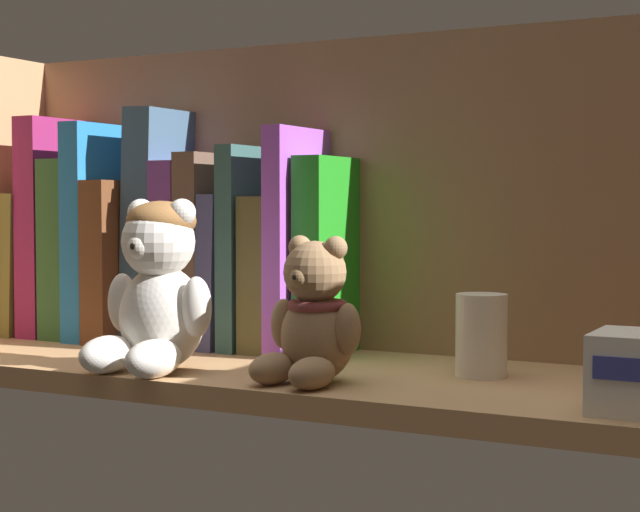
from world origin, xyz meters
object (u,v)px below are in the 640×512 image
at_px(book_5, 162,226).
at_px(book_7, 214,249).
at_px(book_1, 64,227).
at_px(pillar_candle, 481,335).
at_px(teddy_bear_larger, 157,289).
at_px(book_10, 280,273).
at_px(book_2, 88,248).
at_px(book_12, 331,256).
at_px(book_0, 44,263).
at_px(book_4, 135,260).
at_px(book_3, 112,232).
at_px(teddy_bear_smaller, 313,320).
at_px(book_8, 235,271).
at_px(book_11, 306,241).
at_px(book_6, 189,253).
at_px(book_9, 254,248).

relative_size(book_5, book_7, 1.24).
relative_size(book_1, pillar_candle, 3.43).
bearing_deg(book_5, teddy_bear_larger, -54.99).
distance_m(book_1, book_10, 0.29).
bearing_deg(book_1, teddy_bear_larger, -33.18).
height_order(book_2, book_12, book_2).
bearing_deg(book_7, book_2, 180.00).
height_order(book_10, teddy_bear_larger, book_10).
relative_size(book_7, teddy_bear_larger, 1.31).
bearing_deg(book_5, book_0, 180.00).
bearing_deg(book_4, book_2, 180.00).
height_order(book_3, teddy_bear_smaller, book_3).
bearing_deg(book_3, book_12, 0.00).
distance_m(book_8, book_10, 0.05).
bearing_deg(book_1, book_11, 0.00).
height_order(book_6, book_8, book_6).
xyz_separation_m(book_2, book_9, (0.22, 0.00, 0.00)).
bearing_deg(book_5, book_9, 0.00).
bearing_deg(teddy_bear_larger, pillar_candle, 20.38).
bearing_deg(book_12, book_2, 180.00).
bearing_deg(book_1, teddy_bear_smaller, -21.26).
xyz_separation_m(book_4, book_9, (0.15, 0.00, 0.02)).
bearing_deg(book_7, book_5, 180.00).
xyz_separation_m(book_9, teddy_bear_larger, (-0.00, -0.17, -0.03)).
xyz_separation_m(book_3, book_9, (0.18, 0.00, -0.01)).
height_order(book_4, teddy_bear_smaller, book_4).
relative_size(book_3, book_8, 1.49).
height_order(book_3, book_11, book_3).
xyz_separation_m(book_5, book_10, (0.15, 0.00, -0.05)).
bearing_deg(book_11, book_9, 180.00).
relative_size(book_2, book_5, 0.79).
distance_m(book_5, book_10, 0.15).
bearing_deg(book_12, book_10, 180.00).
relative_size(book_1, book_3, 1.04).
bearing_deg(book_5, book_4, 180.00).
xyz_separation_m(teddy_bear_larger, teddy_bear_smaller, (0.15, 0.01, -0.02)).
xyz_separation_m(book_2, book_5, (0.10, 0.00, 0.03)).
height_order(book_0, book_5, book_5).
bearing_deg(teddy_bear_larger, book_12, 61.43).
relative_size(book_3, book_6, 1.22).
bearing_deg(book_8, book_12, 0.00).
bearing_deg(book_3, book_8, 0.00).
xyz_separation_m(book_1, teddy_bear_larger, (0.25, -0.17, -0.05)).
distance_m(book_6, book_10, 0.11).
relative_size(book_5, teddy_bear_larger, 1.63).
bearing_deg(book_6, pillar_candle, -10.73).
xyz_separation_m(book_7, book_12, (0.14, 0.00, -0.00)).
bearing_deg(book_4, pillar_candle, -8.93).
bearing_deg(book_8, pillar_candle, -12.83).
bearing_deg(book_4, book_12, 0.00).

